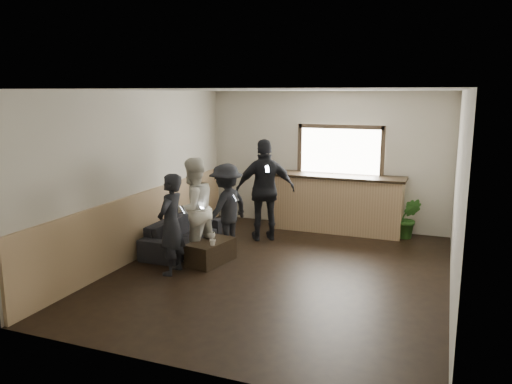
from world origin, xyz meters
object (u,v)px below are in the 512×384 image
at_px(bar_counter, 336,200).
at_px(cup_a, 211,236).
at_px(person_a, 171,224).
at_px(person_b, 193,209).
at_px(coffee_table, 211,252).
at_px(cup_b, 213,243).
at_px(person_d, 265,190).
at_px(sofa, 183,234).
at_px(person_c, 226,208).
at_px(potted_plant, 408,218).

relative_size(bar_counter, cup_a, 20.38).
distance_m(person_a, person_b, 0.72).
height_order(coffee_table, cup_a, cup_a).
bearing_deg(cup_b, person_d, 82.20).
height_order(sofa, person_c, person_c).
bearing_deg(person_c, potted_plant, 138.65).
relative_size(potted_plant, person_d, 0.41).
bearing_deg(potted_plant, cup_b, -134.51).
distance_m(coffee_table, person_a, 0.95).
xyz_separation_m(cup_b, person_b, (-0.48, 0.27, 0.45)).
distance_m(cup_b, person_d, 1.88).
bearing_deg(cup_a, cup_b, -60.70).
distance_m(sofa, cup_a, 0.84).
xyz_separation_m(cup_a, person_b, (-0.29, -0.07, 0.44)).
bearing_deg(person_c, person_d, 170.52).
bearing_deg(sofa, cup_a, -116.90).
height_order(potted_plant, person_d, person_d).
relative_size(bar_counter, cup_b, 26.45).
relative_size(bar_counter, person_b, 1.57).
xyz_separation_m(sofa, potted_plant, (3.72, 2.13, 0.13)).
relative_size(potted_plant, person_b, 0.46).
bearing_deg(person_d, coffee_table, 47.31).
xyz_separation_m(potted_plant, person_b, (-3.27, -2.56, 0.46)).
bearing_deg(person_a, cup_b, 130.87).
distance_m(sofa, potted_plant, 4.29).
bearing_deg(person_b, cup_b, 85.00).
height_order(cup_a, person_a, person_a).
bearing_deg(person_a, bar_counter, 148.67).
height_order(person_a, person_d, person_d).
xyz_separation_m(bar_counter, coffee_table, (-1.50, -2.68, -0.46)).
height_order(cup_a, person_c, person_c).
height_order(bar_counter, potted_plant, bar_counter).
distance_m(bar_counter, coffee_table, 3.10).
distance_m(coffee_table, person_b, 0.77).
bearing_deg(cup_b, coffee_table, 123.91).
height_order(sofa, person_b, person_b).
relative_size(cup_a, person_c, 0.09).
bearing_deg(cup_a, person_a, -110.12).
height_order(cup_a, potted_plant, potted_plant).
bearing_deg(sofa, person_b, -134.48).
relative_size(person_b, person_c, 1.11).
distance_m(cup_a, cup_b, 0.39).
height_order(bar_counter, person_d, bar_counter).
bearing_deg(person_c, bar_counter, 157.71).
height_order(coffee_table, person_d, person_d).
xyz_separation_m(person_a, person_c, (0.31, 1.35, -0.01)).
height_order(bar_counter, coffee_table, bar_counter).
distance_m(person_c, person_d, 0.98).
bearing_deg(coffee_table, person_a, -118.17).
bearing_deg(person_b, cup_a, 127.17).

